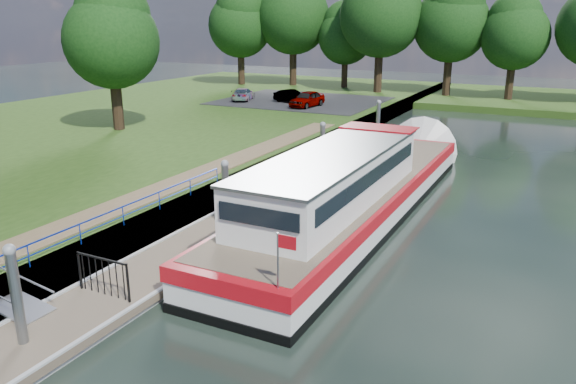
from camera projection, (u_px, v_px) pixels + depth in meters
The scene contains 16 objects.
ground at pixel (43, 346), 14.08m from camera, with size 160.00×160.00×0.00m, color black.
riverbank at pixel (38, 146), 34.54m from camera, with size 32.00×90.00×0.78m, color #223E11.
bank_edge at pixel (255, 177), 27.86m from camera, with size 1.10×90.00×0.78m, color #473D2D.
footpath at pixel (127, 203), 22.57m from camera, with size 1.60×40.00×0.05m, color brown.
carpark at pixel (301, 101), 51.00m from camera, with size 14.00×12.00×0.06m, color black.
blue_fence at pixel (55, 239), 17.44m from camera, with size 0.04×18.04×0.72m.
pontoon at pixel (282, 199), 25.11m from camera, with size 2.50×30.00×0.56m.
mooring_piles at pixel (282, 175), 24.79m from camera, with size 0.30×27.30×3.55m.
gangway at pixel (7, 299), 15.13m from camera, with size 2.58×1.00×0.92m.
gate_panel at pixel (103, 271), 15.62m from camera, with size 1.85×0.05×1.15m.
barge at pixel (359, 189), 23.41m from camera, with size 4.36×21.15×4.78m.
horizon_trees at pixel (438, 19), 53.94m from camera, with size 54.38×10.03×12.87m.
bank_tree_a at pixel (112, 33), 36.05m from camera, with size 6.12×6.12×9.72m.
car_a at pixel (307, 99), 47.04m from camera, with size 1.56×3.88×1.32m, color #999999.
car_b at pixel (291, 96), 49.37m from camera, with size 1.19×3.41×1.12m, color #999999.
car_c at pixel (243, 94), 50.94m from camera, with size 1.55×3.80×1.10m, color #999999.
Camera 1 is at (11.07, -8.20, 7.85)m, focal length 35.00 mm.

